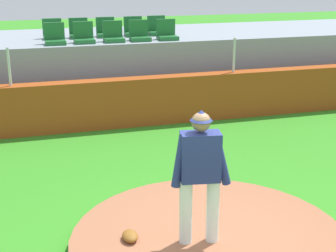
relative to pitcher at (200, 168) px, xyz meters
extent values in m
plane|color=#328A20|center=(0.18, 0.07, -1.25)|extent=(60.00, 60.00, 0.00)
cylinder|color=#9B5E40|center=(0.18, 0.07, -1.13)|extent=(3.66, 3.66, 0.23)
cylinder|color=white|center=(-0.17, 0.03, -0.59)|extent=(0.16, 0.16, 0.85)
cylinder|color=white|center=(0.17, -0.03, -0.59)|extent=(0.16, 0.16, 0.85)
cube|color=navy|center=(0.00, 0.00, 0.14)|extent=(0.52, 0.33, 0.62)
cylinder|color=navy|center=(-0.25, 0.04, 0.11)|extent=(0.22, 0.14, 0.70)
cylinder|color=navy|center=(0.25, -0.04, 0.11)|extent=(0.29, 0.15, 0.70)
sphere|color=#8C6647|center=(0.00, 0.00, 0.59)|extent=(0.24, 0.24, 0.24)
cone|color=navy|center=(0.00, 0.00, 0.67)|extent=(0.31, 0.31, 0.13)
ellipsoid|color=brown|center=(-0.84, 0.27, -0.96)|extent=(0.20, 0.30, 0.11)
cube|color=#9E4217|center=(0.18, 5.72, -0.69)|extent=(17.89, 0.40, 1.12)
cylinder|color=silver|center=(-2.28, 5.72, 0.29)|extent=(0.06, 0.06, 0.83)
cylinder|color=silver|center=(2.89, 5.72, 0.29)|extent=(0.06, 0.06, 0.83)
cube|color=gray|center=(0.18, 8.23, -0.35)|extent=(17.13, 3.57, 1.79)
cube|color=#1F642C|center=(-1.21, 6.87, 0.59)|extent=(0.48, 0.44, 0.10)
cube|color=#1F642C|center=(-1.21, 7.05, 0.84)|extent=(0.48, 0.08, 0.40)
cube|color=#1F642C|center=(-0.52, 6.89, 0.59)|extent=(0.48, 0.44, 0.10)
cube|color=#1F642C|center=(-0.52, 7.07, 0.84)|extent=(0.48, 0.08, 0.40)
cube|color=#1F642C|center=(0.20, 6.88, 0.59)|extent=(0.48, 0.44, 0.10)
cube|color=#1F642C|center=(0.20, 7.06, 0.84)|extent=(0.48, 0.08, 0.40)
cube|color=#1F642C|center=(0.86, 6.88, 0.59)|extent=(0.48, 0.44, 0.10)
cube|color=#1F642C|center=(0.86, 7.06, 0.84)|extent=(0.48, 0.08, 0.40)
cube|color=#1F642C|center=(1.56, 6.87, 0.59)|extent=(0.48, 0.44, 0.10)
cube|color=#1F642C|center=(1.56, 7.05, 0.84)|extent=(0.48, 0.08, 0.40)
cube|color=#1F642C|center=(-1.20, 7.81, 0.59)|extent=(0.48, 0.44, 0.10)
cube|color=#1F642C|center=(-1.20, 7.99, 0.84)|extent=(0.48, 0.08, 0.40)
cube|color=#1F642C|center=(-0.53, 7.80, 0.59)|extent=(0.48, 0.44, 0.10)
cube|color=#1F642C|center=(-0.53, 7.98, 0.84)|extent=(0.48, 0.08, 0.40)
cube|color=#1F642C|center=(0.17, 7.80, 0.59)|extent=(0.48, 0.44, 0.10)
cube|color=#1F642C|center=(0.17, 7.98, 0.84)|extent=(0.48, 0.08, 0.40)
cube|color=#1F642C|center=(0.91, 7.77, 0.59)|extent=(0.48, 0.44, 0.10)
cube|color=#1F642C|center=(0.91, 7.95, 0.84)|extent=(0.48, 0.08, 0.40)
cube|color=#1F642C|center=(1.55, 7.79, 0.59)|extent=(0.48, 0.44, 0.10)
cube|color=#1F642C|center=(1.55, 7.97, 0.84)|extent=(0.48, 0.08, 0.40)
camera|label=1|loc=(-1.96, -5.37, 2.39)|focal=53.81mm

